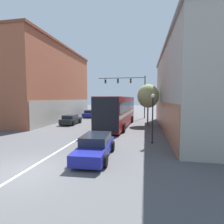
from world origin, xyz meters
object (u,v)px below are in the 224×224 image
object	(u,v)px
hatchback_foreground	(95,146)
parked_car_left_near	(101,111)
traffic_signal_gantry	(130,87)
street_tree_near	(148,96)
parked_car_left_far	(71,120)
bus	(118,110)
parked_car_left_mid	(91,114)
street_lamp	(153,116)

from	to	relation	value
hatchback_foreground	parked_car_left_near	world-z (taller)	parked_car_left_near
hatchback_foreground	traffic_signal_gantry	size ratio (longest dim) A/B	0.54
traffic_signal_gantry	street_tree_near	bearing A→B (deg)	-69.18
parked_car_left_far	bus	bearing A→B (deg)	-94.79
parked_car_left_mid	street_lamp	bearing A→B (deg)	-146.14
traffic_signal_gantry	bus	bearing A→B (deg)	-93.36
parked_car_left_near	parked_car_left_mid	xyz separation A→B (m)	(-0.15, -7.06, -0.01)
street_lamp	bus	bearing A→B (deg)	117.16
parked_car_left_far	traffic_signal_gantry	bearing A→B (deg)	-37.42
parked_car_left_near	street_tree_near	xyz separation A→B (m)	(10.00, -14.97, 3.10)
parked_car_left_far	street_lamp	world-z (taller)	street_lamp
bus	parked_car_left_mid	bearing A→B (deg)	36.45
parked_car_left_mid	traffic_signal_gantry	distance (m)	8.57
bus	street_lamp	distance (m)	8.48
traffic_signal_gantry	street_lamp	size ratio (longest dim) A/B	2.20
parked_car_left_near	parked_car_left_mid	size ratio (longest dim) A/B	0.94
traffic_signal_gantry	street_lamp	bearing A→B (deg)	-79.25
bus	parked_car_left_far	bearing A→B (deg)	88.11
street_tree_near	street_lamp	bearing A→B (deg)	-88.62
parked_car_left_far	street_lamp	size ratio (longest dim) A/B	1.01
parked_car_left_near	traffic_signal_gantry	world-z (taller)	traffic_signal_gantry
parked_car_left_near	parked_car_left_far	distance (m)	16.22
bus	traffic_signal_gantry	size ratio (longest dim) A/B	1.45
street_lamp	street_tree_near	size ratio (longest dim) A/B	0.72
street_lamp	traffic_signal_gantry	bearing A→B (deg)	100.75
hatchback_foreground	street_tree_near	size ratio (longest dim) A/B	0.86
parked_car_left_near	traffic_signal_gantry	size ratio (longest dim) A/B	0.54
hatchback_foreground	parked_car_left_far	world-z (taller)	hatchback_foreground
parked_car_left_far	street_lamp	xyz separation A→B (m)	(10.31, -8.03, 1.47)
street_tree_near	traffic_signal_gantry	bearing A→B (deg)	110.82
parked_car_left_near	street_lamp	distance (m)	26.36
bus	street_lamp	world-z (taller)	street_lamp
bus	hatchback_foreground	distance (m)	11.54
street_tree_near	parked_car_left_near	bearing A→B (deg)	123.75
bus	parked_car_left_near	xyz separation A→B (m)	(-6.35, 16.70, -1.39)
street_lamp	street_tree_near	bearing A→B (deg)	91.38
parked_car_left_near	parked_car_left_far	bearing A→B (deg)	-172.48
hatchback_foreground	parked_car_left_near	distance (m)	28.96
parked_car_left_mid	street_tree_near	size ratio (longest dim) A/B	0.91
bus	hatchback_foreground	xyz separation A→B (m)	(0.44, -11.44, -1.41)
parked_car_left_far	parked_car_left_near	bearing A→B (deg)	-0.76
parked_car_left_mid	parked_car_left_far	size ratio (longest dim) A/B	1.25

